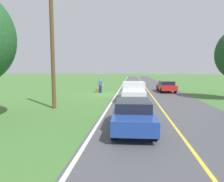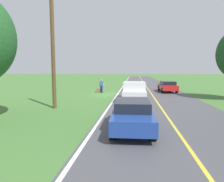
# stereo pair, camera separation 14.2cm
# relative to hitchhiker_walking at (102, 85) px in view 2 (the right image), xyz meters

# --- Properties ---
(ground_plane) EXTENTS (200.00, 200.00, 0.00)m
(ground_plane) POSITION_rel_hitchhiker_walking_xyz_m (-0.84, 1.77, -0.98)
(ground_plane) COLOR #427033
(road_surface) EXTENTS (8.32, 120.00, 0.00)m
(road_surface) POSITION_rel_hitchhiker_walking_xyz_m (-6.09, 1.77, -0.98)
(road_surface) COLOR #47474C
(road_surface) RESTS_ON ground
(lane_edge_line) EXTENTS (0.16, 117.60, 0.00)m
(lane_edge_line) POSITION_rel_hitchhiker_walking_xyz_m (-2.11, 1.77, -0.98)
(lane_edge_line) COLOR silver
(lane_edge_line) RESTS_ON ground
(lane_centre_line) EXTENTS (0.14, 117.60, 0.00)m
(lane_centre_line) POSITION_rel_hitchhiker_walking_xyz_m (-6.09, 1.77, -0.98)
(lane_centre_line) COLOR gold
(lane_centre_line) RESTS_ON ground
(hitchhiker_walking) EXTENTS (0.62, 0.51, 1.75)m
(hitchhiker_walking) POSITION_rel_hitchhiker_walking_xyz_m (0.00, 0.00, 0.00)
(hitchhiker_walking) COLOR navy
(hitchhiker_walking) RESTS_ON ground
(suitcase_carried) EXTENTS (0.46, 0.21, 0.51)m
(suitcase_carried) POSITION_rel_hitchhiker_walking_xyz_m (0.42, 0.09, -0.72)
(suitcase_carried) COLOR brown
(suitcase_carried) RESTS_ON ground
(pickup_truck_passing) EXTENTS (2.15, 5.43, 1.82)m
(pickup_truck_passing) POSITION_rel_hitchhiker_walking_xyz_m (-4.03, 6.15, -0.01)
(pickup_truck_passing) COLOR silver
(pickup_truck_passing) RESTS_ON ground
(sedan_near_oncoming) EXTENTS (2.06, 4.47, 1.41)m
(sedan_near_oncoming) POSITION_rel_hitchhiker_walking_xyz_m (-8.31, -1.81, -0.23)
(sedan_near_oncoming) COLOR red
(sedan_near_oncoming) RESTS_ON ground
(sedan_ahead_same_lane) EXTENTS (2.04, 4.45, 1.41)m
(sedan_ahead_same_lane) POSITION_rel_hitchhiker_walking_xyz_m (-3.96, 14.79, -0.23)
(sedan_ahead_same_lane) COLOR navy
(sedan_ahead_same_lane) RESTS_ON ground
(utility_pole_roadside) EXTENTS (0.28, 0.28, 7.92)m
(utility_pole_roadside) POSITION_rel_hitchhiker_walking_xyz_m (1.88, 10.19, 2.98)
(utility_pole_roadside) COLOR brown
(utility_pole_roadside) RESTS_ON ground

